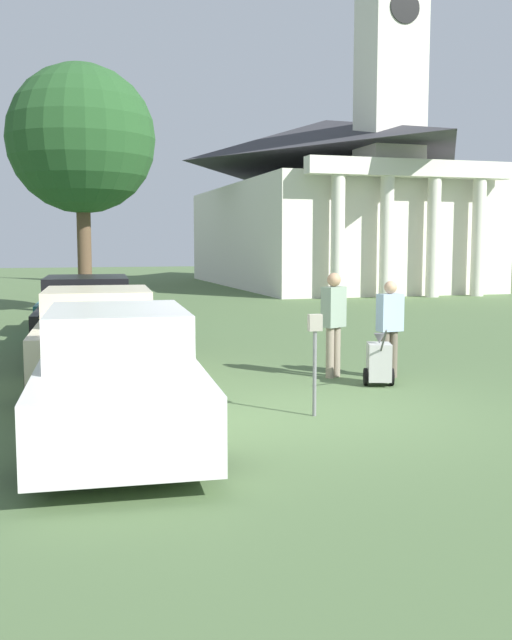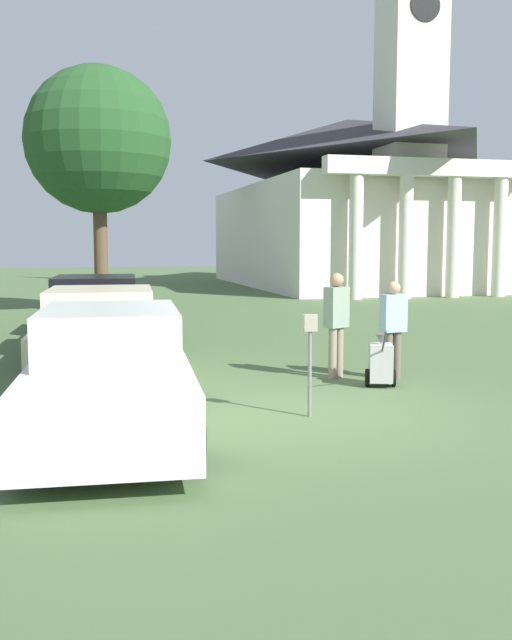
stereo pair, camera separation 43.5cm
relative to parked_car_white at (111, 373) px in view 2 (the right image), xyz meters
The scene contains 11 objects.
ground_plane 2.91m from the parked_car_white, ahead, with size 120.00×120.00×0.00m, color #4C663D.
parked_car_white is the anchor object (origin of this frame).
parked_car_cream 3.33m from the parked_car_white, 89.99° to the left, with size 2.28×5.02×1.54m.
parked_car_black 6.48m from the parked_car_white, 90.00° to the left, with size 2.27×5.36×1.60m.
parked_car_teal 9.79m from the parked_car_white, 90.00° to the left, with size 2.25×5.41×1.45m.
parking_meter 2.57m from the parked_car_white, ahead, with size 0.18×0.09×1.36m.
person_worker 4.61m from the parked_car_white, 33.14° to the left, with size 0.47×0.39×1.78m.
person_supervisor 5.25m from the parked_car_white, 24.99° to the left, with size 0.45×0.28×1.65m.
equipment_cart 4.61m from the parked_car_white, 21.11° to the left, with size 0.53×1.00×1.00m.
church 30.71m from the parked_car_white, 63.09° to the left, with size 11.05×18.93×22.16m.
shade_tree 15.57m from the parked_car_white, 88.48° to the left, with size 4.63×4.63×7.83m.
Camera 2 is at (-3.19, -8.93, 2.28)m, focal length 40.00 mm.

